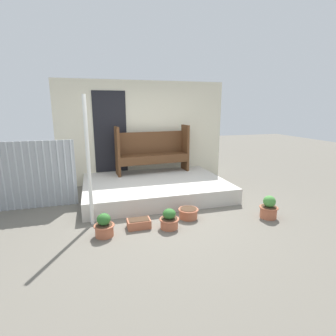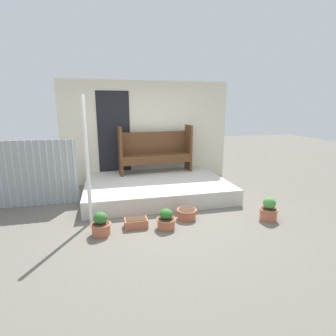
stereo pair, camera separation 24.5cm
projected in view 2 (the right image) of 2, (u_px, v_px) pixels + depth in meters
name	position (u px, v px, depth m)	size (l,w,h in m)	color
ground_plane	(161.00, 214.00, 4.92)	(24.00, 24.00, 0.00)	#666056
porch_slab	(156.00, 187.00, 5.98)	(3.12, 2.26, 0.33)	beige
house_wall	(146.00, 133.00, 6.81)	(4.32, 0.08, 2.60)	beige
support_post	(87.00, 162.00, 4.31)	(0.06, 0.06, 2.15)	white
bench	(155.00, 149.00, 6.59)	(1.85, 0.54, 1.18)	#54331C
flower_pot_left	(101.00, 225.00, 4.08)	(0.32, 0.32, 0.37)	#B26042
flower_pot_middle	(166.00, 220.00, 4.30)	(0.33, 0.33, 0.34)	#B26042
flower_pot_right	(187.00, 213.00, 4.68)	(0.37, 0.37, 0.18)	#B26042
flower_pot_far_right	(269.00, 210.00, 4.61)	(0.33, 0.33, 0.41)	#B26042
planter_box_rect	(136.00, 223.00, 4.36)	(0.38, 0.24, 0.15)	#B26042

